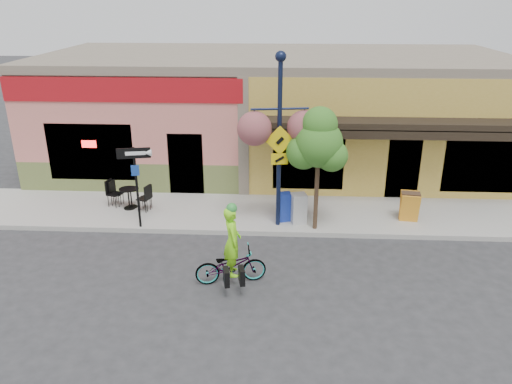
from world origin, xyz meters
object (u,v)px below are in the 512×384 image
(bicycle, at_px, (231,266))
(street_tree, at_px, (318,169))
(building, at_px, (275,110))
(lamp_post, at_px, (279,143))
(newspaper_box_blue, at_px, (285,207))
(one_way_sign, at_px, (137,188))
(newspaper_box_grey, at_px, (299,208))
(cyclist_rider, at_px, (232,250))

(bicycle, relative_size, street_tree, 0.47)
(building, relative_size, bicycle, 10.39)
(lamp_post, xyz_separation_m, newspaper_box_blue, (0.21, 0.33, -2.13))
(building, distance_m, street_tree, 6.83)
(lamp_post, distance_m, newspaper_box_blue, 2.16)
(lamp_post, relative_size, street_tree, 1.38)
(one_way_sign, bearing_deg, newspaper_box_grey, -4.64)
(newspaper_box_blue, xyz_separation_m, street_tree, (0.90, -0.55, 1.42))
(bicycle, bearing_deg, building, -18.11)
(building, relative_size, lamp_post, 3.55)
(one_way_sign, bearing_deg, cyclist_rider, -52.87)
(building, relative_size, cyclist_rider, 10.28)
(one_way_sign, bearing_deg, newspaper_box_blue, -2.04)
(cyclist_rider, xyz_separation_m, one_way_sign, (-3.06, 2.72, 0.50))
(newspaper_box_blue, bearing_deg, building, 75.32)
(building, relative_size, newspaper_box_grey, 19.57)
(newspaper_box_blue, height_order, newspaper_box_grey, newspaper_box_grey)
(cyclist_rider, distance_m, lamp_post, 3.75)
(cyclist_rider, height_order, newspaper_box_grey, cyclist_rider)
(lamp_post, relative_size, newspaper_box_grey, 5.52)
(one_way_sign, height_order, newspaper_box_blue, one_way_sign)
(lamp_post, bearing_deg, newspaper_box_blue, 49.87)
(building, height_order, one_way_sign, building)
(cyclist_rider, xyz_separation_m, newspaper_box_blue, (1.28, 3.42, -0.29))
(cyclist_rider, relative_size, newspaper_box_grey, 1.90)
(building, height_order, street_tree, building)
(building, height_order, newspaper_box_grey, building)
(newspaper_box_blue, bearing_deg, newspaper_box_grey, -38.57)
(newspaper_box_blue, relative_size, newspaper_box_grey, 0.95)
(building, xyz_separation_m, cyclist_rider, (-0.86, -9.57, -1.36))
(one_way_sign, bearing_deg, bicycle, -53.34)
(lamp_post, height_order, newspaper_box_grey, lamp_post)
(street_tree, bearing_deg, one_way_sign, -178.28)
(building, bearing_deg, newspaper_box_blue, -86.12)
(bicycle, distance_m, street_tree, 3.96)
(newspaper_box_grey, bearing_deg, newspaper_box_blue, 145.55)
(lamp_post, distance_m, newspaper_box_grey, 2.20)
(newspaper_box_grey, distance_m, street_tree, 1.53)
(bicycle, xyz_separation_m, cyclist_rider, (0.05, 0.00, 0.43))
(bicycle, xyz_separation_m, street_tree, (2.23, 2.88, 1.55))
(building, distance_m, cyclist_rider, 9.70)
(newspaper_box_grey, xyz_separation_m, street_tree, (0.48, -0.39, 1.39))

